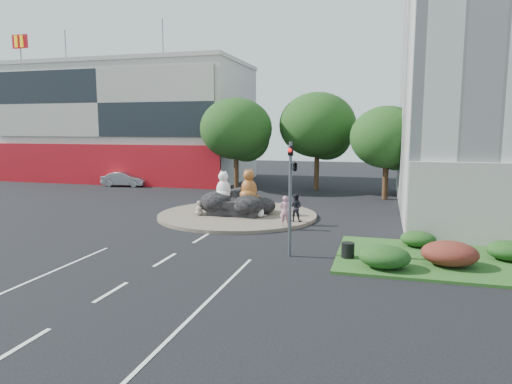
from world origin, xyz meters
TOP-DOWN VIEW (x-y plane):
  - ground at (0.00, 0.00)m, footprint 120.00×120.00m
  - roundabout_island at (0.00, 10.00)m, footprint 10.00×10.00m
  - rock_plinth at (0.00, 10.00)m, footprint 3.20×2.60m
  - shophouse_block at (-18.00, 27.91)m, footprint 25.20×12.30m
  - grass_verge at (12.00, 3.00)m, footprint 10.00×6.00m
  - tree_left at (-3.93, 22.06)m, footprint 6.46×6.46m
  - tree_mid at (3.07, 24.06)m, footprint 6.84×6.84m
  - tree_right at (9.07, 20.06)m, footprint 5.70×5.70m
  - hedge_near_green at (9.00, 1.00)m, footprint 2.00×1.60m
  - hedge_red at (11.50, 2.00)m, footprint 2.20×1.76m
  - hedge_mid_green at (14.00, 3.50)m, footprint 1.80×1.44m
  - hedge_back_green at (10.50, 4.80)m, footprint 1.60×1.28m
  - traffic_light at (5.10, 2.00)m, footprint 0.44×1.24m
  - street_lamp at (12.82, 8.00)m, footprint 2.34×0.22m
  - cat_white at (-0.85, 9.82)m, footprint 1.38×1.30m
  - cat_tabby at (0.76, 10.01)m, footprint 1.28×1.13m
  - kitten_calico at (-2.14, 8.88)m, footprint 0.74×0.74m
  - kitten_white at (1.72, 9.26)m, footprint 0.68×0.68m
  - pedestrian_pink at (3.68, 7.21)m, footprint 0.66×0.48m
  - pedestrian_dark at (4.00, 8.58)m, footprint 0.83×0.67m
  - parked_car at (-15.19, 21.50)m, footprint 4.36×2.04m
  - litter_bin at (7.50, 2.10)m, footprint 0.70×0.70m

SIDE VIEW (x-z plane):
  - ground at x=0.00m, z-range 0.00..0.00m
  - grass_verge at x=12.00m, z-range 0.00..0.12m
  - roundabout_island at x=0.00m, z-range 0.00..0.20m
  - litter_bin at x=7.50m, z-range 0.12..0.76m
  - hedge_back_green at x=10.50m, z-range 0.12..0.84m
  - hedge_mid_green at x=14.00m, z-range 0.12..0.93m
  - hedge_near_green at x=9.00m, z-range 0.12..1.02m
  - hedge_red at x=11.50m, z-range 0.12..1.11m
  - kitten_white at x=1.72m, z-range 0.20..1.06m
  - rock_plinth at x=0.00m, z-range 0.20..1.10m
  - kitten_calico at x=-2.14m, z-range 0.20..1.14m
  - parked_car at x=-15.19m, z-range 0.00..1.38m
  - pedestrian_dark at x=4.00m, z-range 0.20..1.83m
  - pedestrian_pink at x=3.68m, z-range 0.20..1.88m
  - cat_white at x=-0.85m, z-range 1.10..2.96m
  - cat_tabby at x=0.76m, z-range 1.10..3.11m
  - traffic_light at x=5.10m, z-range 1.12..6.12m
  - street_lamp at x=12.82m, z-range 0.52..8.58m
  - tree_right at x=9.07m, z-range 0.98..8.28m
  - tree_left at x=-3.93m, z-range 1.11..9.38m
  - tree_mid at x=3.07m, z-range 1.18..9.94m
  - shophouse_block at x=-18.00m, z-range -2.52..14.88m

